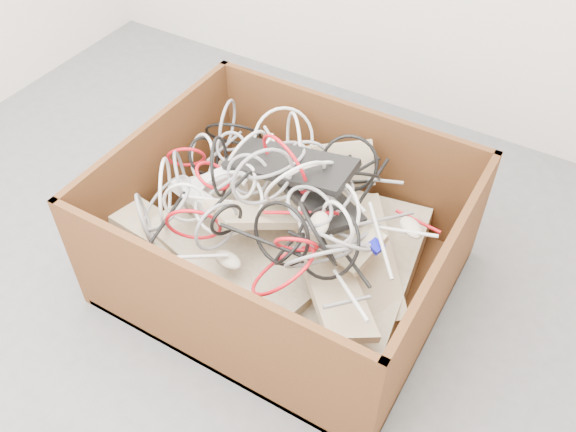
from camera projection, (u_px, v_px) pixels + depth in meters
The scene contains 8 objects.
ground at pixel (174, 296), 2.21m from camera, with size 3.00×3.00×0.00m, color #545456.
cardboard_box at pixel (281, 251), 2.19m from camera, with size 1.11×0.93×0.50m.
keyboard_pile at pixel (289, 219), 2.10m from camera, with size 1.11×0.78×0.42m.
mice_scatter at pixel (283, 209), 2.02m from camera, with size 0.87×0.49×0.19m.
power_strip_left at pixel (219, 178), 2.13m from camera, with size 0.28×0.05×0.04m, color silver.
power_strip_right at pixel (205, 203), 2.07m from camera, with size 0.27×0.05×0.04m, color silver.
vga_plug at pixel (376, 246), 1.93m from camera, with size 0.04×0.04×0.02m, color #0C0EB9.
cable_tangle at pixel (264, 189), 2.03m from camera, with size 1.03×0.84×0.48m.
Camera 1 is at (1.04, -0.96, 1.78)m, focal length 38.28 mm.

